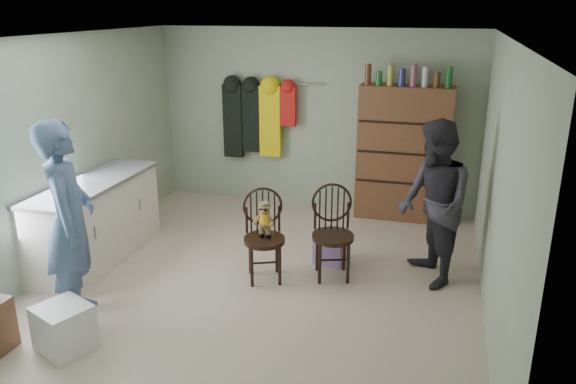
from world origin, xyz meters
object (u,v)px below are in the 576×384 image
(chair_far, at_px, (332,228))
(dresser, at_px, (403,153))
(counter, at_px, (95,221))
(chair_front, at_px, (264,229))

(chair_far, height_order, dresser, dresser)
(counter, distance_m, chair_front, 1.98)
(counter, height_order, chair_front, chair_front)
(chair_front, relative_size, chair_far, 0.97)
(counter, bearing_deg, chair_front, 2.50)
(chair_far, distance_m, dresser, 2.06)
(chair_front, bearing_deg, chair_far, -1.55)
(chair_front, distance_m, dresser, 2.55)
(dresser, bearing_deg, chair_far, -105.82)
(chair_front, bearing_deg, counter, 159.85)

